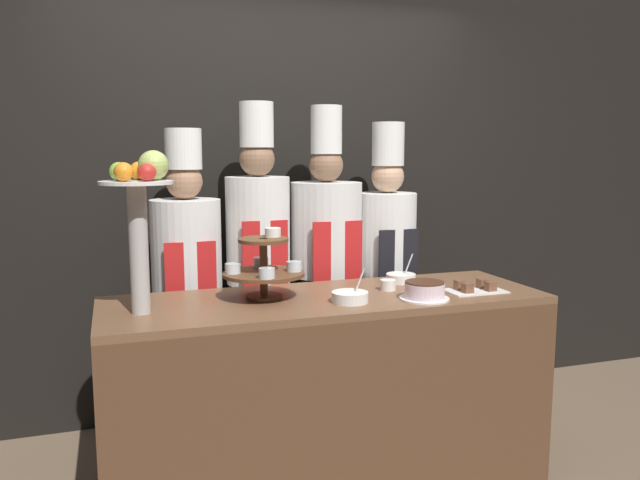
{
  "coord_description": "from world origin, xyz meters",
  "views": [
    {
      "loc": [
        -0.92,
        -2.32,
        1.59
      ],
      "look_at": [
        0.0,
        0.43,
        1.18
      ],
      "focal_mm": 35.0,
      "sensor_mm": 36.0,
      "label": 1
    }
  ],
  "objects_px": {
    "cup_white": "(388,285)",
    "chef_right": "(386,258)",
    "fruit_pedestal": "(140,203)",
    "cake_square_tray": "(475,288)",
    "serving_bowl_near": "(350,297)",
    "cake_round": "(424,291)",
    "chef_left": "(187,275)",
    "chef_center_left": "(258,256)",
    "tiered_stand": "(264,267)",
    "chef_center_right": "(326,259)",
    "serving_bowl_far": "(401,278)"
  },
  "relations": [
    {
      "from": "chef_center_left",
      "to": "chef_right",
      "type": "relative_size",
      "value": 1.05
    },
    {
      "from": "tiered_stand",
      "to": "chef_right",
      "type": "relative_size",
      "value": 0.21
    },
    {
      "from": "tiered_stand",
      "to": "serving_bowl_near",
      "type": "bearing_deg",
      "value": -29.53
    },
    {
      "from": "chef_center_right",
      "to": "chef_right",
      "type": "relative_size",
      "value": 1.05
    },
    {
      "from": "cup_white",
      "to": "serving_bowl_near",
      "type": "xyz_separation_m",
      "value": [
        -0.26,
        -0.17,
        -0.0
      ]
    },
    {
      "from": "serving_bowl_near",
      "to": "chef_center_left",
      "type": "height_order",
      "value": "chef_center_left"
    },
    {
      "from": "cake_square_tray",
      "to": "chef_center_right",
      "type": "distance_m",
      "value": 0.92
    },
    {
      "from": "serving_bowl_near",
      "to": "chef_center_right",
      "type": "bearing_deg",
      "value": 78.54
    },
    {
      "from": "cup_white",
      "to": "cake_round",
      "type": "bearing_deg",
      "value": -71.14
    },
    {
      "from": "tiered_stand",
      "to": "cake_square_tray",
      "type": "distance_m",
      "value": 1.01
    },
    {
      "from": "cake_square_tray",
      "to": "serving_bowl_near",
      "type": "height_order",
      "value": "serving_bowl_near"
    },
    {
      "from": "serving_bowl_near",
      "to": "cake_round",
      "type": "bearing_deg",
      "value": -9.2
    },
    {
      "from": "fruit_pedestal",
      "to": "cake_round",
      "type": "xyz_separation_m",
      "value": [
        1.21,
        -0.15,
        -0.42
      ]
    },
    {
      "from": "chef_left",
      "to": "chef_center_left",
      "type": "height_order",
      "value": "chef_center_left"
    },
    {
      "from": "fruit_pedestal",
      "to": "serving_bowl_near",
      "type": "height_order",
      "value": "fruit_pedestal"
    },
    {
      "from": "chef_left",
      "to": "chef_center_left",
      "type": "relative_size",
      "value": 0.92
    },
    {
      "from": "fruit_pedestal",
      "to": "cake_square_tray",
      "type": "xyz_separation_m",
      "value": [
        1.52,
        -0.09,
        -0.44
      ]
    },
    {
      "from": "serving_bowl_near",
      "to": "serving_bowl_far",
      "type": "height_order",
      "value": "serving_bowl_near"
    },
    {
      "from": "fruit_pedestal",
      "to": "cake_square_tray",
      "type": "bearing_deg",
      "value": -3.23
    },
    {
      "from": "cake_square_tray",
      "to": "chef_center_left",
      "type": "distance_m",
      "value": 1.18
    },
    {
      "from": "cup_white",
      "to": "chef_center_left",
      "type": "bearing_deg",
      "value": 128.81
    },
    {
      "from": "tiered_stand",
      "to": "serving_bowl_far",
      "type": "height_order",
      "value": "tiered_stand"
    },
    {
      "from": "chef_left",
      "to": "chef_right",
      "type": "xyz_separation_m",
      "value": [
        1.16,
        0.0,
        0.03
      ]
    },
    {
      "from": "tiered_stand",
      "to": "cup_white",
      "type": "relative_size",
      "value": 4.9
    },
    {
      "from": "tiered_stand",
      "to": "cake_square_tray",
      "type": "xyz_separation_m",
      "value": [
        0.99,
        -0.18,
        -0.13
      ]
    },
    {
      "from": "fruit_pedestal",
      "to": "chef_right",
      "type": "xyz_separation_m",
      "value": [
        1.41,
        0.69,
        -0.41
      ]
    },
    {
      "from": "serving_bowl_near",
      "to": "chef_left",
      "type": "relative_size",
      "value": 0.1
    },
    {
      "from": "tiered_stand",
      "to": "cake_square_tray",
      "type": "relative_size",
      "value": 1.34
    },
    {
      "from": "chef_right",
      "to": "cake_round",
      "type": "bearing_deg",
      "value": -103.1
    },
    {
      "from": "fruit_pedestal",
      "to": "serving_bowl_near",
      "type": "xyz_separation_m",
      "value": [
        0.88,
        -0.1,
        -0.43
      ]
    },
    {
      "from": "cake_square_tray",
      "to": "chef_center_right",
      "type": "height_order",
      "value": "chef_center_right"
    },
    {
      "from": "tiered_stand",
      "to": "chef_center_right",
      "type": "relative_size",
      "value": 0.2
    },
    {
      "from": "cake_round",
      "to": "chef_center_right",
      "type": "bearing_deg",
      "value": 102.03
    },
    {
      "from": "cake_round",
      "to": "serving_bowl_near",
      "type": "relative_size",
      "value": 1.39
    },
    {
      "from": "fruit_pedestal",
      "to": "cup_white",
      "type": "relative_size",
      "value": 8.8
    },
    {
      "from": "cake_round",
      "to": "serving_bowl_near",
      "type": "bearing_deg",
      "value": 170.8
    },
    {
      "from": "serving_bowl_far",
      "to": "tiered_stand",
      "type": "bearing_deg",
      "value": -170.85
    },
    {
      "from": "chef_left",
      "to": "tiered_stand",
      "type": "bearing_deg",
      "value": -64.81
    },
    {
      "from": "tiered_stand",
      "to": "chef_center_left",
      "type": "xyz_separation_m",
      "value": [
        0.11,
        0.59,
        -0.05
      ]
    },
    {
      "from": "chef_center_right",
      "to": "chef_center_left",
      "type": "bearing_deg",
      "value": -180.0
    },
    {
      "from": "fruit_pedestal",
      "to": "chef_right",
      "type": "bearing_deg",
      "value": 26.02
    },
    {
      "from": "tiered_stand",
      "to": "serving_bowl_far",
      "type": "bearing_deg",
      "value": 9.15
    },
    {
      "from": "cup_white",
      "to": "chef_right",
      "type": "bearing_deg",
      "value": 66.11
    },
    {
      "from": "cake_square_tray",
      "to": "serving_bowl_far",
      "type": "xyz_separation_m",
      "value": [
        -0.25,
        0.3,
        0.01
      ]
    },
    {
      "from": "cake_round",
      "to": "chef_left",
      "type": "xyz_separation_m",
      "value": [
        -0.96,
        0.84,
        -0.02
      ]
    },
    {
      "from": "chef_left",
      "to": "chef_center_left",
      "type": "bearing_deg",
      "value": -0.0
    },
    {
      "from": "cup_white",
      "to": "cake_square_tray",
      "type": "distance_m",
      "value": 0.41
    },
    {
      "from": "cake_square_tray",
      "to": "chef_center_right",
      "type": "xyz_separation_m",
      "value": [
        -0.49,
        0.77,
        0.04
      ]
    },
    {
      "from": "serving_bowl_near",
      "to": "chef_center_left",
      "type": "relative_size",
      "value": 0.09
    },
    {
      "from": "serving_bowl_far",
      "to": "chef_center_left",
      "type": "xyz_separation_m",
      "value": [
        -0.64,
        0.47,
        0.07
      ]
    }
  ]
}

